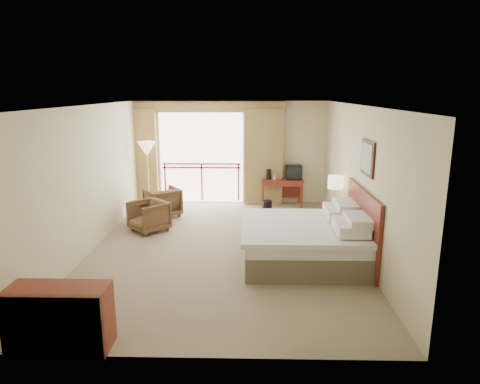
{
  "coord_description": "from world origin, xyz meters",
  "views": [
    {
      "loc": [
        0.49,
        -7.77,
        2.95
      ],
      "look_at": [
        0.3,
        0.4,
        1.01
      ],
      "focal_mm": 32.0,
      "sensor_mm": 36.0,
      "label": 1
    }
  ],
  "objects_px": {
    "wastebasket": "(267,206)",
    "tv": "(294,172)",
    "bed": "(306,240)",
    "side_table": "(139,210)",
    "armchair_far": "(163,216)",
    "nightstand": "(334,218)",
    "dresser": "(59,318)",
    "armchair_near": "(150,231)",
    "floor_lamp": "(147,151)",
    "table_lamp": "(336,183)",
    "desk": "(282,185)"
  },
  "relations": [
    {
      "from": "armchair_near",
      "to": "floor_lamp",
      "type": "relative_size",
      "value": 0.42
    },
    {
      "from": "table_lamp",
      "to": "bed",
      "type": "bearing_deg",
      "value": -116.24
    },
    {
      "from": "side_table",
      "to": "floor_lamp",
      "type": "xyz_separation_m",
      "value": [
        -0.08,
        1.36,
        1.12
      ]
    },
    {
      "from": "desk",
      "to": "nightstand",
      "type": "bearing_deg",
      "value": -69.24
    },
    {
      "from": "bed",
      "to": "tv",
      "type": "bearing_deg",
      "value": 87.92
    },
    {
      "from": "armchair_near",
      "to": "side_table",
      "type": "height_order",
      "value": "side_table"
    },
    {
      "from": "armchair_far",
      "to": "nightstand",
      "type": "bearing_deg",
      "value": 129.08
    },
    {
      "from": "armchair_far",
      "to": "dresser",
      "type": "xyz_separation_m",
      "value": [
        -0.1,
        -5.47,
        0.39
      ]
    },
    {
      "from": "armchair_near",
      "to": "dresser",
      "type": "distance_m",
      "value": 4.35
    },
    {
      "from": "desk",
      "to": "tv",
      "type": "relative_size",
      "value": 2.66
    },
    {
      "from": "nightstand",
      "to": "wastebasket",
      "type": "relative_size",
      "value": 2.15
    },
    {
      "from": "wastebasket",
      "to": "tv",
      "type": "bearing_deg",
      "value": 42.44
    },
    {
      "from": "table_lamp",
      "to": "wastebasket",
      "type": "xyz_separation_m",
      "value": [
        -1.36,
        1.5,
        -0.93
      ]
    },
    {
      "from": "wastebasket",
      "to": "nightstand",
      "type": "bearing_deg",
      "value": -48.66
    },
    {
      "from": "armchair_near",
      "to": "side_table",
      "type": "relative_size",
      "value": 1.37
    },
    {
      "from": "nightstand",
      "to": "floor_lamp",
      "type": "bearing_deg",
      "value": 152.9
    },
    {
      "from": "armchair_far",
      "to": "armchair_near",
      "type": "bearing_deg",
      "value": 52.51
    },
    {
      "from": "desk",
      "to": "side_table",
      "type": "xyz_separation_m",
      "value": [
        -3.32,
        -1.82,
        -0.19
      ]
    },
    {
      "from": "bed",
      "to": "armchair_far",
      "type": "xyz_separation_m",
      "value": [
        -3.1,
        2.73,
        -0.38
      ]
    },
    {
      "from": "bed",
      "to": "wastebasket",
      "type": "relative_size",
      "value": 7.21
    },
    {
      "from": "tv",
      "to": "wastebasket",
      "type": "distance_m",
      "value": 1.21
    },
    {
      "from": "desk",
      "to": "wastebasket",
      "type": "relative_size",
      "value": 3.68
    },
    {
      "from": "bed",
      "to": "tv",
      "type": "relative_size",
      "value": 5.2
    },
    {
      "from": "armchair_near",
      "to": "tv",
      "type": "bearing_deg",
      "value": 78.98
    },
    {
      "from": "armchair_far",
      "to": "armchair_near",
      "type": "distance_m",
      "value": 1.15
    },
    {
      "from": "table_lamp",
      "to": "armchair_far",
      "type": "distance_m",
      "value": 4.2
    },
    {
      "from": "table_lamp",
      "to": "tv",
      "type": "height_order",
      "value": "table_lamp"
    },
    {
      "from": "wastebasket",
      "to": "dresser",
      "type": "bearing_deg",
      "value": -114.23
    },
    {
      "from": "table_lamp",
      "to": "floor_lamp",
      "type": "xyz_separation_m",
      "value": [
        -4.37,
        1.74,
        0.4
      ]
    },
    {
      "from": "nightstand",
      "to": "desk",
      "type": "height_order",
      "value": "desk"
    },
    {
      "from": "table_lamp",
      "to": "armchair_near",
      "type": "height_order",
      "value": "table_lamp"
    },
    {
      "from": "wastebasket",
      "to": "dresser",
      "type": "distance_m",
      "value": 6.43
    },
    {
      "from": "nightstand",
      "to": "tv",
      "type": "height_order",
      "value": "tv"
    },
    {
      "from": "tv",
      "to": "bed",
      "type": "bearing_deg",
      "value": -107.92
    },
    {
      "from": "bed",
      "to": "armchair_far",
      "type": "relative_size",
      "value": 2.8
    },
    {
      "from": "dresser",
      "to": "armchair_near",
      "type": "bearing_deg",
      "value": 88.44
    },
    {
      "from": "armchair_far",
      "to": "wastebasket",
      "type": "bearing_deg",
      "value": 154.31
    },
    {
      "from": "armchair_near",
      "to": "bed",
      "type": "bearing_deg",
      "value": 19.14
    },
    {
      "from": "wastebasket",
      "to": "armchair_far",
      "type": "relative_size",
      "value": 0.39
    },
    {
      "from": "bed",
      "to": "side_table",
      "type": "relative_size",
      "value": 4.03
    },
    {
      "from": "nightstand",
      "to": "side_table",
      "type": "distance_m",
      "value": 4.3
    },
    {
      "from": "armchair_far",
      "to": "bed",
      "type": "bearing_deg",
      "value": 104.46
    },
    {
      "from": "armchair_near",
      "to": "table_lamp",
      "type": "bearing_deg",
      "value": 46.07
    },
    {
      "from": "bed",
      "to": "dresser",
      "type": "relative_size",
      "value": 1.84
    },
    {
      "from": "floor_lamp",
      "to": "dresser",
      "type": "bearing_deg",
      "value": -86.54
    },
    {
      "from": "table_lamp",
      "to": "dresser",
      "type": "distance_m",
      "value": 5.95
    },
    {
      "from": "nightstand",
      "to": "armchair_far",
      "type": "bearing_deg",
      "value": 158.47
    },
    {
      "from": "table_lamp",
      "to": "side_table",
      "type": "height_order",
      "value": "table_lamp"
    },
    {
      "from": "tv",
      "to": "armchair_far",
      "type": "xyz_separation_m",
      "value": [
        -3.24,
        -1.03,
        -0.89
      ]
    },
    {
      "from": "nightstand",
      "to": "dresser",
      "type": "bearing_deg",
      "value": -137.73
    }
  ]
}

